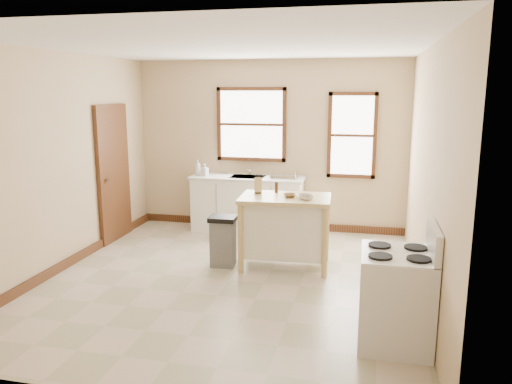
% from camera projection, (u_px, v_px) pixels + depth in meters
% --- Properties ---
extents(floor, '(5.00, 5.00, 0.00)m').
position_uv_depth(floor, '(229.00, 280.00, 6.18)').
color(floor, '#C4AF9B').
rests_on(floor, ground).
extents(ceiling, '(5.00, 5.00, 0.00)m').
position_uv_depth(ceiling, '(227.00, 46.00, 5.62)').
color(ceiling, white).
rests_on(ceiling, ground).
extents(wall_back, '(4.50, 0.04, 2.80)m').
position_uv_depth(wall_back, '(269.00, 146.00, 8.29)').
color(wall_back, tan).
rests_on(wall_back, ground).
extents(wall_left, '(0.04, 5.00, 2.80)m').
position_uv_depth(wall_left, '(59.00, 162.00, 6.39)').
color(wall_left, tan).
rests_on(wall_left, ground).
extents(wall_right, '(0.04, 5.00, 2.80)m').
position_uv_depth(wall_right, '(427.00, 176.00, 5.42)').
color(wall_right, tan).
rests_on(wall_right, ground).
extents(window_main, '(1.17, 0.06, 1.22)m').
position_uv_depth(window_main, '(251.00, 124.00, 8.27)').
color(window_main, '#32180D').
rests_on(window_main, wall_back).
extents(window_side, '(0.77, 0.06, 1.37)m').
position_uv_depth(window_side, '(352.00, 135.00, 7.94)').
color(window_side, '#32180D').
rests_on(window_side, wall_back).
extents(door_left, '(0.06, 0.90, 2.10)m').
position_uv_depth(door_left, '(114.00, 173.00, 7.69)').
color(door_left, '#32180D').
rests_on(door_left, ground).
extents(baseboard_back, '(4.50, 0.04, 0.12)m').
position_uv_depth(baseboard_back, '(268.00, 224.00, 8.53)').
color(baseboard_back, '#32180D').
rests_on(baseboard_back, ground).
extents(baseboard_left, '(0.04, 5.00, 0.12)m').
position_uv_depth(baseboard_left, '(69.00, 262.00, 6.65)').
color(baseboard_left, '#32180D').
rests_on(baseboard_left, ground).
extents(sink_counter, '(1.86, 0.62, 0.92)m').
position_uv_depth(sink_counter, '(248.00, 204.00, 8.26)').
color(sink_counter, white).
rests_on(sink_counter, ground).
extents(faucet, '(0.03, 0.03, 0.22)m').
position_uv_depth(faucet, '(250.00, 168.00, 8.32)').
color(faucet, silver).
rests_on(faucet, sink_counter).
extents(soap_bottle_a, '(0.13, 0.13, 0.26)m').
position_uv_depth(soap_bottle_a, '(198.00, 168.00, 8.26)').
color(soap_bottle_a, '#B2B2B2').
rests_on(soap_bottle_a, sink_counter).
extents(soap_bottle_b, '(0.11, 0.12, 0.20)m').
position_uv_depth(soap_bottle_b, '(205.00, 170.00, 8.23)').
color(soap_bottle_b, '#B2B2B2').
rests_on(soap_bottle_b, sink_counter).
extents(dish_rack, '(0.51, 0.45, 0.11)m').
position_uv_depth(dish_rack, '(284.00, 175.00, 7.98)').
color(dish_rack, silver).
rests_on(dish_rack, sink_counter).
extents(kitchen_island, '(1.21, 0.81, 0.95)m').
position_uv_depth(kitchen_island, '(285.00, 232.00, 6.57)').
color(kitchen_island, '#CDB778').
rests_on(kitchen_island, ground).
extents(knife_block, '(0.12, 0.12, 0.20)m').
position_uv_depth(knife_block, '(258.00, 186.00, 6.66)').
color(knife_block, tan).
rests_on(knife_block, kitchen_island).
extents(pepper_grinder, '(0.05, 0.05, 0.15)m').
position_uv_depth(pepper_grinder, '(276.00, 187.00, 6.70)').
color(pepper_grinder, '#3E1F10').
rests_on(pepper_grinder, kitchen_island).
extents(bowl_a, '(0.22, 0.22, 0.04)m').
position_uv_depth(bowl_a, '(290.00, 196.00, 6.44)').
color(bowl_a, brown).
rests_on(bowl_a, kitchen_island).
extents(bowl_b, '(0.22, 0.22, 0.04)m').
position_uv_depth(bowl_b, '(305.00, 196.00, 6.40)').
color(bowl_b, brown).
rests_on(bowl_b, kitchen_island).
extents(bowl_c, '(0.19, 0.19, 0.06)m').
position_uv_depth(bowl_c, '(307.00, 197.00, 6.29)').
color(bowl_c, silver).
rests_on(bowl_c, kitchen_island).
extents(trash_bin, '(0.36, 0.31, 0.68)m').
position_uv_depth(trash_bin, '(223.00, 241.00, 6.63)').
color(trash_bin, slate).
rests_on(trash_bin, ground).
extents(gas_stove, '(0.71, 0.71, 1.15)m').
position_uv_depth(gas_stove, '(396.00, 285.00, 4.54)').
color(gas_stove, silver).
rests_on(gas_stove, ground).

